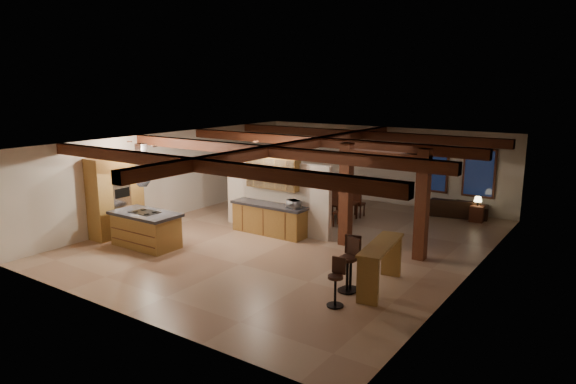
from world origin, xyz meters
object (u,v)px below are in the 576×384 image
kitchen_island (146,229)px  dining_table (330,210)px  sofa (456,207)px  bar_counter (381,258)px

kitchen_island → dining_table: 6.20m
dining_table → sofa: size_ratio=0.81×
dining_table → sofa: 4.37m
kitchen_island → sofa: 10.34m
bar_counter → kitchen_island: bearing=-172.3°
kitchen_island → sofa: kitchen_island is taller
bar_counter → dining_table: bearing=130.3°
dining_table → sofa: sofa is taller
kitchen_island → dining_table: (2.75, 5.56, -0.20)m
dining_table → bar_counter: (3.95, -4.66, 0.41)m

